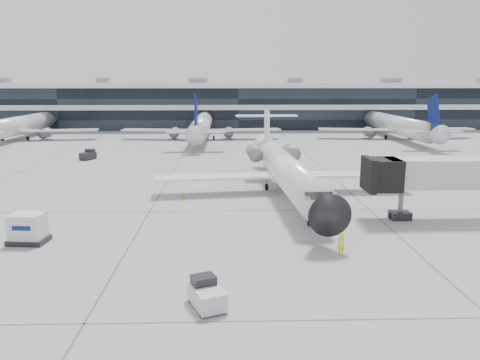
{
  "coord_description": "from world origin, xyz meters",
  "views": [
    {
      "loc": [
        -3.08,
        -40.9,
        11.48
      ],
      "look_at": [
        -1.79,
        1.22,
        2.6
      ],
      "focal_mm": 35.0,
      "sensor_mm": 36.0,
      "label": 1
    }
  ],
  "objects_px": {
    "jet_bridge": "(475,173)",
    "baggage_tug": "(207,294)",
    "regional_jet": "(284,168)",
    "ramp_worker": "(341,244)",
    "cargo_uld": "(28,229)"
  },
  "relations": [
    {
      "from": "ramp_worker",
      "to": "baggage_tug",
      "type": "xyz_separation_m",
      "value": [
        -8.71,
        -6.98,
        -0.14
      ]
    },
    {
      "from": "regional_jet",
      "to": "baggage_tug",
      "type": "xyz_separation_m",
      "value": [
        -7.16,
        -25.34,
        -1.99
      ]
    },
    {
      "from": "jet_bridge",
      "to": "ramp_worker",
      "type": "xyz_separation_m",
      "value": [
        -13.21,
        -8.36,
        -3.11
      ]
    },
    {
      "from": "jet_bridge",
      "to": "ramp_worker",
      "type": "relative_size",
      "value": 10.21
    },
    {
      "from": "regional_jet",
      "to": "cargo_uld",
      "type": "bearing_deg",
      "value": -146.58
    },
    {
      "from": "jet_bridge",
      "to": "cargo_uld",
      "type": "height_order",
      "value": "jet_bridge"
    },
    {
      "from": "regional_jet",
      "to": "baggage_tug",
      "type": "relative_size",
      "value": 12.35
    },
    {
      "from": "jet_bridge",
      "to": "baggage_tug",
      "type": "distance_m",
      "value": 26.96
    },
    {
      "from": "jet_bridge",
      "to": "cargo_uld",
      "type": "distance_m",
      "value": 35.73
    },
    {
      "from": "jet_bridge",
      "to": "baggage_tug",
      "type": "xyz_separation_m",
      "value": [
        -21.93,
        -15.34,
        -3.25
      ]
    },
    {
      "from": "jet_bridge",
      "to": "cargo_uld",
      "type": "xyz_separation_m",
      "value": [
        -35.25,
        -5.11,
        -2.85
      ]
    },
    {
      "from": "regional_jet",
      "to": "jet_bridge",
      "type": "xyz_separation_m",
      "value": [
        14.77,
        -10.0,
        1.26
      ]
    },
    {
      "from": "regional_jet",
      "to": "ramp_worker",
      "type": "distance_m",
      "value": 18.52
    },
    {
      "from": "regional_jet",
      "to": "ramp_worker",
      "type": "relative_size",
      "value": 20.62
    },
    {
      "from": "ramp_worker",
      "to": "baggage_tug",
      "type": "height_order",
      "value": "ramp_worker"
    }
  ]
}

